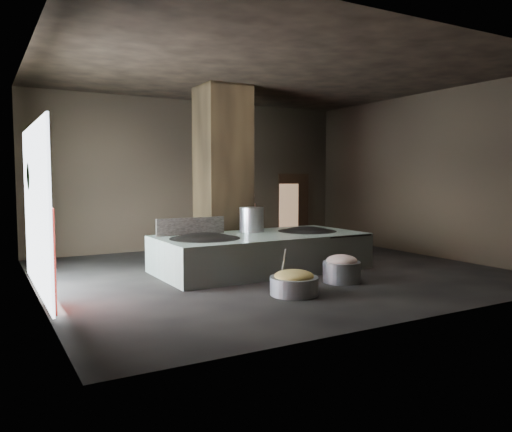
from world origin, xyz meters
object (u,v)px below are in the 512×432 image
wok_right (307,235)px  meat_basin (342,272)px  hearth_platform (261,252)px  wok_left (205,243)px  veg_basin (294,286)px  stock_pot (252,220)px  cook (248,223)px

wok_right → meat_basin: size_ratio=1.82×
hearth_platform → wok_left: (-1.45, -0.05, 0.33)m
hearth_platform → veg_basin: size_ratio=5.35×
meat_basin → veg_basin: bearing=-163.5°
wok_right → stock_pot: 1.44m
wok_left → meat_basin: 3.01m
stock_pot → meat_basin: 2.80m
wok_left → meat_basin: wok_left is taller
wok_right → stock_pot: (-1.30, 0.50, 0.38)m
wok_left → wok_right: bearing=2.0°
wok_right → wok_left: bearing=-178.0°
stock_pot → cook: 1.78m
hearth_platform → wok_right: wok_right is taller
cook → stock_pot: bearing=64.3°
meat_basin → hearth_platform: bearing=111.7°
hearth_platform → wok_left: bearing=-179.1°
hearth_platform → wok_right: (1.35, 0.05, 0.33)m
wok_right → veg_basin: size_ratio=1.57×
hearth_platform → cook: (0.81, 2.14, 0.49)m
wok_right → cook: cook is taller
wok_right → veg_basin: (-2.04, -2.48, -0.58)m
meat_basin → stock_pot: bearing=106.3°
wok_left → stock_pot: 1.66m
wok_right → cook: size_ratio=0.78×
wok_left → veg_basin: bearing=-72.3°
hearth_platform → meat_basin: hearth_platform is taller
wok_right → stock_pot: size_ratio=2.25×
wok_right → cook: (-0.54, 2.09, 0.16)m
wok_left → wok_right: wok_left is taller
wok_left → hearth_platform: bearing=2.0°
veg_basin → meat_basin: (1.48, 0.44, 0.05)m
cook → wok_left: bearing=43.9°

